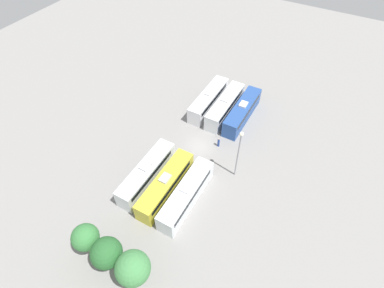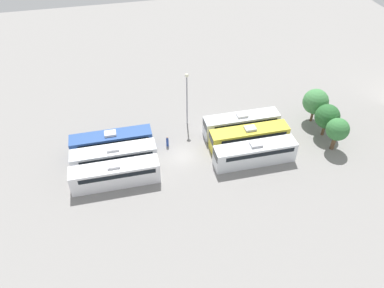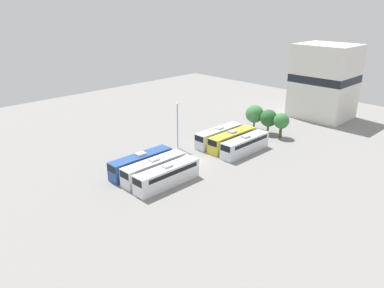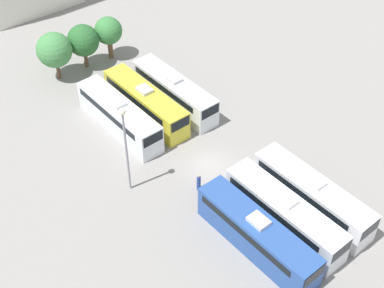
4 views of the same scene
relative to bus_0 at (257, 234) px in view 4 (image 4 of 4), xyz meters
The scene contains 12 objects.
ground_plane 10.27m from the bus_0, 70.81° to the left, with size 124.03×124.03×0.00m, color gray.
bus_0 is the anchor object (origin of this frame).
bus_1 3.22m from the bus_0, ahead, with size 2.53×11.40×3.43m.
bus_2 6.52m from the bus_0, ahead, with size 2.53×11.40×3.43m.
bus_3 19.27m from the bus_0, 89.84° to the left, with size 2.53×11.40×3.43m.
bus_4 19.62m from the bus_0, 80.22° to the left, with size 2.53×11.40×3.43m.
bus_5 20.13m from the bus_0, 70.33° to the left, with size 2.53×11.40×3.43m.
worker_person 7.88m from the bus_0, 84.95° to the left, with size 0.36×0.36×1.73m.
light_pole 13.13m from the bus_0, 108.43° to the left, with size 0.60×0.60×8.96m.
tree_0 31.19m from the bus_0, 90.37° to the left, with size 3.92×3.92×5.59m.
tree_1 31.40m from the bus_0, 83.71° to the left, with size 3.64×3.64×5.24m.
tree_2 31.73m from the bus_0, 77.83° to the left, with size 3.22×3.22×5.18m.
Camera 4 is at (-24.17, -26.68, 34.68)m, focal length 50.00 mm.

